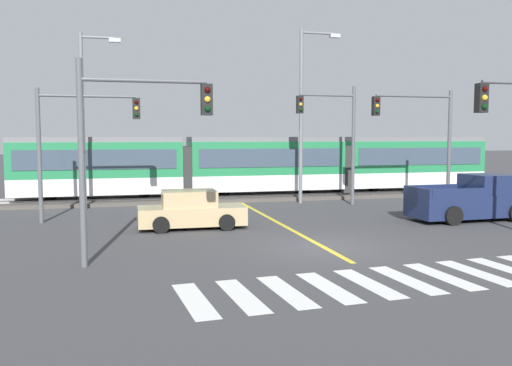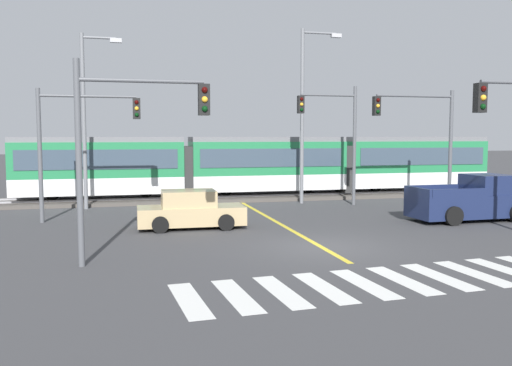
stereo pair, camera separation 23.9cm
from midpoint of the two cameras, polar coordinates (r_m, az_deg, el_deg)
The scene contains 23 objects.
ground_plane at distance 18.17m, azimuth 6.69°, elevation -6.69°, with size 200.00×200.00×0.00m, color #3D3D3F.
track_bed at distance 31.64m, azimuth -2.57°, elevation -1.51°, with size 120.00×4.00×0.18m, color #4C4742.
rail_near at distance 30.93m, azimuth -2.30°, elevation -1.40°, with size 120.00×0.08×0.10m, color #939399.
rail_far at distance 32.33m, azimuth -2.83°, elevation -1.12°, with size 120.00×0.08×0.10m, color #939399.
light_rail_tram at distance 31.92m, azimuth 0.79°, elevation 2.07°, with size 28.00×2.64×3.43m.
crosswalk_stripe_0 at distance 12.46m, azimuth -7.04°, elevation -12.14°, with size 0.56×2.80×0.01m, color silver.
crosswalk_stripe_1 at distance 12.72m, azimuth -2.08°, elevation -11.76°, with size 0.56×2.80×0.01m, color silver.
crosswalk_stripe_2 at distance 13.06m, azimuth 2.65°, elevation -11.31°, with size 0.56×2.80×0.01m, color silver.
crosswalk_stripe_3 at distance 13.48m, azimuth 7.09°, elevation -10.82°, with size 0.56×2.80×0.01m, color silver.
crosswalk_stripe_4 at distance 13.97m, azimuth 11.23°, elevation -10.31°, with size 0.56×2.80×0.01m, color silver.
crosswalk_stripe_5 at distance 14.54m, azimuth 15.06°, elevation -9.78°, with size 0.56×2.80×0.01m, color silver.
crosswalk_stripe_6 at distance 15.16m, azimuth 18.57°, elevation -9.26°, with size 0.56×2.80×0.01m, color silver.
crosswalk_stripe_7 at distance 15.83m, azimuth 21.79°, elevation -8.75°, with size 0.56×2.80×0.01m, color silver.
crosswalk_stripe_8 at distance 16.55m, azimuth 24.73°, elevation -8.26°, with size 0.56×2.80×0.01m, color silver.
lane_centre_line at distance 22.71m, azimuth 2.25°, elevation -4.30°, with size 0.20×14.60×0.01m, color gold.
sedan_crossing at distance 21.68m, azimuth -7.15°, elevation -2.92°, with size 4.23×1.97×1.52m.
pickup_truck at distance 25.39m, azimuth 21.61°, elevation -1.75°, with size 5.45×2.35×1.98m.
traffic_light_mid_right at distance 27.53m, azimuth 16.95°, elevation 5.42°, with size 4.25×0.38×5.88m.
traffic_light_far_right at distance 28.72m, azimuth 8.10°, elevation 5.74°, with size 3.25×0.38×6.26m.
traffic_light_mid_left at distance 24.24m, azimuth -18.66°, elevation 5.13°, with size 4.25×0.38×5.65m.
traffic_light_near_left at distance 15.68m, azimuth -13.67°, elevation 5.22°, with size 3.75×0.38×5.78m.
street_lamp_west at distance 28.27m, azimuth -17.68°, elevation 7.25°, with size 2.01×0.28×8.69m.
street_lamp_centre at distance 29.55m, azimuth 4.90°, elevation 8.09°, with size 2.27×0.28×9.36m.
Camera 1 is at (-6.54, -16.57, 3.67)m, focal length 38.00 mm.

